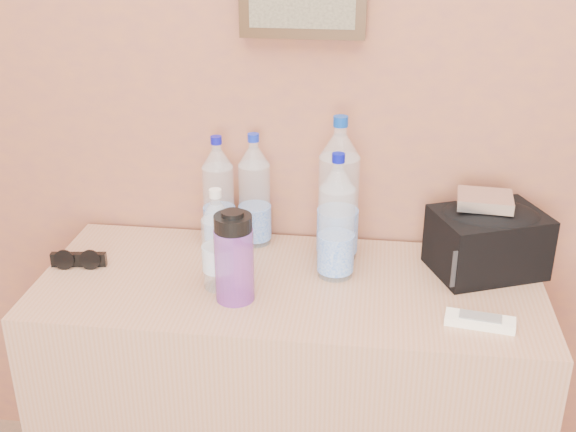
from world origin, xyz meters
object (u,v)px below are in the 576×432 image
Objects in this scene: sunglasses at (79,259)px; toiletry_bag at (488,238)px; nalgene_bottle at (234,257)px; dresser at (289,407)px; ac_remote at (480,321)px; pet_large_a at (219,197)px; pet_small at (218,245)px; pet_large_c at (338,197)px; pet_large_d at (336,223)px; pet_large_b at (255,196)px; foil_packet at (485,200)px.

sunglasses is 1.00m from toiletry_bag.
toiletry_bag is at bearing 20.03° from nalgene_bottle.
dresser is 0.59m from ac_remote.
pet_large_a is 0.23m from pet_small.
pet_large_a reaches higher than ac_remote.
pet_large_c is at bearing -6.64° from pet_large_a.
toiletry_bag reaches higher than ac_remote.
pet_small is at bearing -160.80° from pet_large_d.
nalgene_bottle is at bearing -89.18° from pet_large_b.
pet_small is at bearing -100.19° from pet_large_b.
ac_remote is at bearing -4.49° from nalgene_bottle.
toiletry_bag is at bearing -5.60° from pet_large_a.
nalgene_bottle is (-0.22, -0.14, -0.03)m from pet_large_d.
nalgene_bottle is 1.59× the size of sunglasses.
pet_large_a is 1.35× the size of nalgene_bottle.
pet_large_d is 0.26m from nalgene_bottle.
pet_large_a is 2.16× the size of sunglasses.
pet_small is (-0.16, -0.04, 0.48)m from dresser.
pet_small is 0.63m from foil_packet.
pet_large_c is 2.50× the size of ac_remote.
pet_large_c is at bearing 91.73° from pet_large_d.
nalgene_bottle is at bearing -175.64° from ac_remote.
toiletry_bag is (0.04, 0.25, 0.08)m from ac_remote.
pet_large_a is 2.00× the size of ac_remote.
pet_large_a reaches higher than dresser.
dresser is 0.73m from foil_packet.
foil_packet is (0.56, -0.08, 0.05)m from pet_large_b.
pet_large_c is at bearing 147.83° from ac_remote.
pet_large_c is at bearing -13.35° from pet_large_b.
pet_large_d reaches higher than ac_remote.
pet_large_b is 1.21× the size of pet_small.
pet_small is (-0.27, -0.09, -0.03)m from pet_large_d.
foil_packet is (-0.02, -0.00, 0.10)m from toiletry_bag.
pet_large_c is (0.31, -0.04, 0.03)m from pet_large_a.
pet_large_c is 0.33m from nalgene_bottle.
pet_small reaches higher than ac_remote.
sunglasses is at bearing -179.85° from ac_remote.
pet_large_a is 0.80× the size of pet_large_c.
pet_large_d reaches higher than sunglasses.
nalgene_bottle is (0.05, -0.05, -0.00)m from pet_small.
toiletry_bag is at bearing -1.34° from sunglasses.
pet_large_d is 0.35m from foil_packet.
toiletry_bag is (0.36, -0.03, -0.08)m from pet_large_c.
ac_remote is at bearing -41.01° from pet_large_c.
nalgene_bottle is at bearing -159.42° from foil_packet.
pet_large_c is 0.66m from sunglasses.
pet_small reaches higher than foil_packet.
foil_packet reaches higher than dresser.
pet_large_d reaches higher than toiletry_bag.
sunglasses is (-0.53, 0.01, 0.39)m from dresser.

